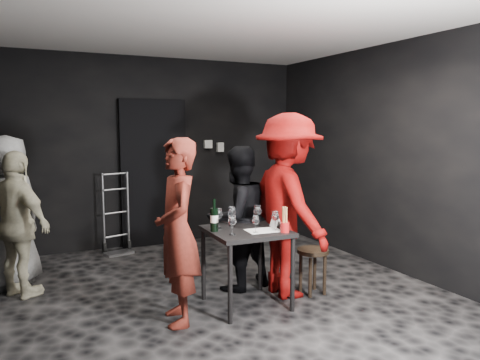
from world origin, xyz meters
name	(u,v)px	position (x,y,z in m)	size (l,w,h in m)	color
floor	(221,300)	(0.00, 0.00, 0.00)	(4.50, 5.00, 0.02)	black
ceiling	(220,21)	(0.00, 0.00, 2.70)	(4.50, 5.00, 0.02)	silver
wall_back	(152,152)	(0.00, 2.50, 1.35)	(4.50, 0.04, 2.70)	black
wall_front	(425,205)	(0.00, -2.50, 1.35)	(4.50, 0.04, 2.70)	black
wall_right	(397,158)	(2.25, 0.00, 1.35)	(0.04, 5.00, 2.70)	black
doorway	(154,173)	(0.00, 2.44, 1.05)	(0.95, 0.10, 2.10)	black
wallbox_upper	(208,144)	(0.85, 2.45, 1.45)	(0.12, 0.06, 0.12)	#B7B7B2
wallbox_lower	(220,147)	(1.05, 2.45, 1.40)	(0.10, 0.06, 0.14)	#B7B7B2
hand_truck	(117,238)	(-0.59, 2.22, 0.21)	(0.37, 0.32, 1.10)	#B2B2B7
tasting_table	(247,239)	(0.17, -0.23, 0.65)	(0.72, 0.72, 0.75)	black
stool	(313,259)	(0.92, -0.24, 0.37)	(0.33, 0.33, 0.47)	black
server_red	(177,223)	(-0.55, -0.31, 0.89)	(0.65, 0.42, 1.77)	maroon
woman_black	(238,217)	(0.30, 0.25, 0.77)	(0.75, 0.41, 1.54)	black
man_maroon	(288,184)	(0.68, -0.13, 1.15)	(1.49, 0.69, 2.30)	#680605
bystander_cream	(18,225)	(-1.79, 0.98, 0.74)	(0.86, 0.41, 1.48)	#BCB493
bystander_grey	(8,205)	(-1.88, 1.38, 0.89)	(0.87, 0.47, 1.78)	gray
tasting_mat	(263,230)	(0.28, -0.35, 0.75)	(0.32, 0.21, 0.00)	white
wine_glass_a	(232,224)	(-0.05, -0.38, 0.85)	(0.08, 0.08, 0.20)	white
wine_glass_b	(218,218)	(-0.07, -0.09, 0.86)	(0.08, 0.08, 0.22)	white
wine_glass_c	(232,215)	(0.10, -0.03, 0.86)	(0.08, 0.08, 0.21)	white
wine_glass_d	(256,223)	(0.17, -0.40, 0.84)	(0.07, 0.07, 0.18)	white
wine_glass_e	(275,220)	(0.38, -0.39, 0.85)	(0.08, 0.08, 0.20)	white
wine_glass_f	(258,214)	(0.34, -0.12, 0.86)	(0.08, 0.08, 0.22)	white
wine_bottle	(214,219)	(-0.14, -0.17, 0.87)	(0.07, 0.07, 0.31)	black
breadstick_cup	(285,220)	(0.43, -0.49, 0.87)	(0.08, 0.08, 0.26)	red
reserved_card	(274,223)	(0.44, -0.28, 0.80)	(0.08, 0.13, 0.10)	white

